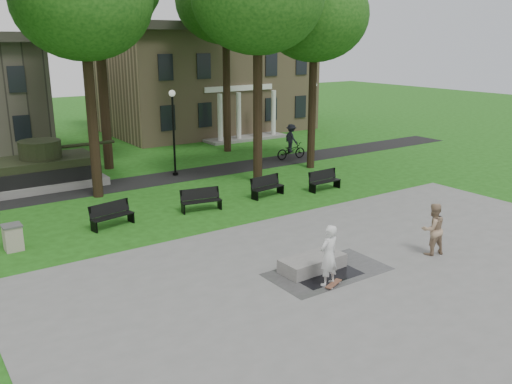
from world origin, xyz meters
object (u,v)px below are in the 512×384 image
at_px(concrete_block, 312,263).
at_px(skateboarder, 329,255).
at_px(friend_watching, 433,229).
at_px(park_bench_0, 112,214).
at_px(cyclist, 291,145).
at_px(trash_bin, 13,237).

bearing_deg(concrete_block, skateboarder, -107.04).
bearing_deg(friend_watching, skateboarder, 11.79).
relative_size(friend_watching, park_bench_0, 1.00).
height_order(skateboarder, cyclist, cyclist).
relative_size(skateboarder, park_bench_0, 1.05).
bearing_deg(park_bench_0, friend_watching, -60.13).
xyz_separation_m(concrete_block, friend_watching, (4.34, -1.32, 0.71)).
distance_m(cyclist, park_bench_0, 15.29).
relative_size(cyclist, trash_bin, 2.32).
xyz_separation_m(friend_watching, trash_bin, (-12.09, 8.77, -0.46)).
xyz_separation_m(friend_watching, cyclist, (5.74, 15.43, -0.04)).
distance_m(skateboarder, cyclist, 18.48).
relative_size(friend_watching, cyclist, 0.84).
distance_m(skateboarder, park_bench_0, 9.77).
bearing_deg(park_bench_0, concrete_block, -75.60).
bearing_deg(skateboarder, park_bench_0, -76.76).
height_order(concrete_block, park_bench_0, park_bench_0).
xyz_separation_m(concrete_block, trash_bin, (-7.75, 7.45, 0.24)).
bearing_deg(trash_bin, cyclist, 20.48).
height_order(friend_watching, park_bench_0, friend_watching).
height_order(friend_watching, cyclist, cyclist).
bearing_deg(concrete_block, park_bench_0, 116.24).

